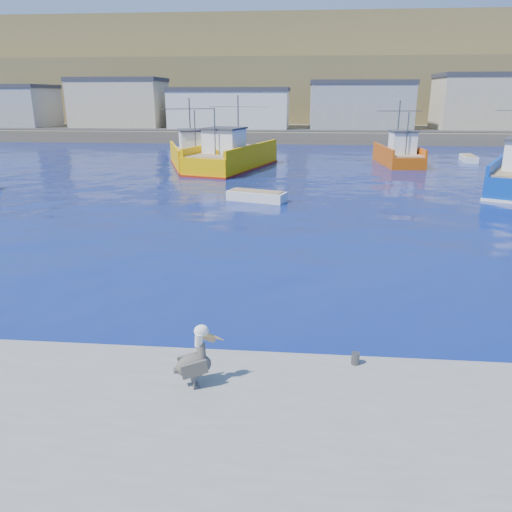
{
  "coord_description": "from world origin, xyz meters",
  "views": [
    {
      "loc": [
        1.62,
        -14.18,
        6.67
      ],
      "look_at": [
        0.05,
        2.49,
        1.24
      ],
      "focal_mm": 35.0,
      "sensor_mm": 36.0,
      "label": 1
    }
  ],
  "objects_px": {
    "pelican": "(195,360)",
    "trawler_yellow_b": "(232,157)",
    "trawler_yellow_a": "(193,157)",
    "boat_orange": "(399,154)",
    "skiff_far": "(469,159)",
    "skiff_mid": "(257,197)"
  },
  "relations": [
    {
      "from": "skiff_far",
      "to": "pelican",
      "type": "distance_m",
      "value": 48.99
    },
    {
      "from": "trawler_yellow_a",
      "to": "skiff_mid",
      "type": "height_order",
      "value": "trawler_yellow_a"
    },
    {
      "from": "boat_orange",
      "to": "pelican",
      "type": "xyz_separation_m",
      "value": [
        -11.67,
        -41.73,
        0.08
      ]
    },
    {
      "from": "boat_orange",
      "to": "skiff_far",
      "type": "relative_size",
      "value": 2.31
    },
    {
      "from": "skiff_mid",
      "to": "skiff_far",
      "type": "height_order",
      "value": "skiff_mid"
    },
    {
      "from": "trawler_yellow_b",
      "to": "pelican",
      "type": "xyz_separation_m",
      "value": [
        4.41,
        -37.11,
        0.01
      ]
    },
    {
      "from": "trawler_yellow_a",
      "to": "trawler_yellow_b",
      "type": "xyz_separation_m",
      "value": [
        3.9,
        -0.84,
        0.1
      ]
    },
    {
      "from": "boat_orange",
      "to": "skiff_far",
      "type": "bearing_deg",
      "value": 22.57
    },
    {
      "from": "trawler_yellow_b",
      "to": "pelican",
      "type": "relative_size",
      "value": 9.19
    },
    {
      "from": "pelican",
      "to": "trawler_yellow_a",
      "type": "bearing_deg",
      "value": 102.36
    },
    {
      "from": "trawler_yellow_a",
      "to": "pelican",
      "type": "xyz_separation_m",
      "value": [
        8.32,
        -37.94,
        0.11
      ]
    },
    {
      "from": "trawler_yellow_b",
      "to": "pelican",
      "type": "bearing_deg",
      "value": -83.22
    },
    {
      "from": "boat_orange",
      "to": "skiff_mid",
      "type": "relative_size",
      "value": 2.17
    },
    {
      "from": "trawler_yellow_b",
      "to": "trawler_yellow_a",
      "type": "bearing_deg",
      "value": 167.91
    },
    {
      "from": "trawler_yellow_a",
      "to": "boat_orange",
      "type": "bearing_deg",
      "value": 10.74
    },
    {
      "from": "skiff_mid",
      "to": "boat_orange",
      "type": "bearing_deg",
      "value": 56.96
    },
    {
      "from": "pelican",
      "to": "trawler_yellow_b",
      "type": "bearing_deg",
      "value": 96.78
    },
    {
      "from": "boat_orange",
      "to": "skiff_far",
      "type": "height_order",
      "value": "boat_orange"
    },
    {
      "from": "skiff_far",
      "to": "pelican",
      "type": "relative_size",
      "value": 2.63
    },
    {
      "from": "boat_orange",
      "to": "skiff_far",
      "type": "xyz_separation_m",
      "value": [
        7.77,
        3.23,
        -0.79
      ]
    },
    {
      "from": "skiff_mid",
      "to": "pelican",
      "type": "relative_size",
      "value": 2.81
    },
    {
      "from": "skiff_mid",
      "to": "pelican",
      "type": "height_order",
      "value": "pelican"
    }
  ]
}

